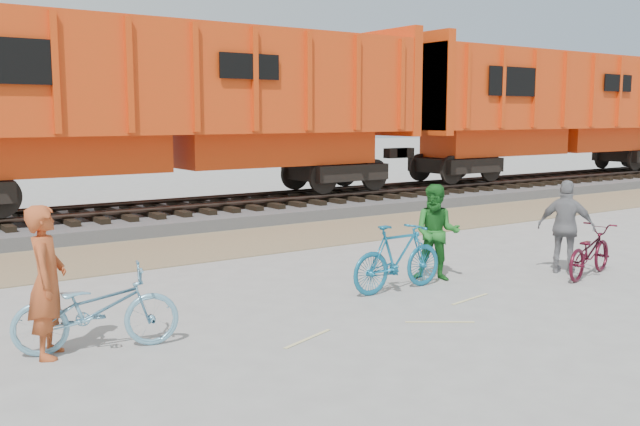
# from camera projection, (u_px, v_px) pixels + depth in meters

# --- Properties ---
(ground) EXTENTS (120.00, 120.00, 0.00)m
(ground) POSITION_uv_depth(u_px,v_px,m) (336.00, 311.00, 9.79)
(ground) COLOR #9E9E99
(ground) RESTS_ON ground
(gravel_strip) EXTENTS (120.00, 3.00, 0.02)m
(gravel_strip) POSITION_uv_depth(u_px,v_px,m) (175.00, 250.00, 14.27)
(gravel_strip) COLOR #8B7656
(gravel_strip) RESTS_ON ground
(ballast_bed) EXTENTS (120.00, 4.00, 0.30)m
(ballast_bed) POSITION_uv_depth(u_px,v_px,m) (116.00, 222.00, 17.10)
(ballast_bed) COLOR slate
(ballast_bed) RESTS_ON ground
(track) EXTENTS (120.00, 2.60, 0.24)m
(track) POSITION_uv_depth(u_px,v_px,m) (115.00, 208.00, 17.06)
(track) COLOR black
(track) RESTS_ON ballast_bed
(hopper_car_center) EXTENTS (14.00, 3.13, 4.65)m
(hopper_car_center) POSITION_uv_depth(u_px,v_px,m) (169.00, 102.00, 17.53)
(hopper_car_center) COLOR black
(hopper_car_center) RESTS_ON track
(hopper_car_right) EXTENTS (14.00, 3.13, 4.65)m
(hopper_car_right) POSITION_uv_depth(u_px,v_px,m) (555.00, 107.00, 26.01)
(hopper_car_right) COLOR black
(hopper_car_right) RESTS_ON track
(bicycle_blue) EXTENTS (1.94, 1.10, 0.97)m
(bicycle_blue) POSITION_uv_depth(u_px,v_px,m) (96.00, 309.00, 8.11)
(bicycle_blue) COLOR #6EA8C4
(bicycle_blue) RESTS_ON ground
(bicycle_teal) EXTENTS (1.74, 0.52, 1.04)m
(bicycle_teal) POSITION_uv_depth(u_px,v_px,m) (398.00, 257.00, 10.88)
(bicycle_teal) COLOR #15668C
(bicycle_teal) RESTS_ON ground
(bicycle_maroon) EXTENTS (1.72, 0.95, 0.86)m
(bicycle_maroon) POSITION_uv_depth(u_px,v_px,m) (589.00, 251.00, 11.86)
(bicycle_maroon) COLOR #430C1B
(bicycle_maroon) RESTS_ON ground
(person_solo) EXTENTS (0.63, 0.73, 1.71)m
(person_solo) POSITION_uv_depth(u_px,v_px,m) (47.00, 282.00, 7.85)
(person_solo) COLOR #AD4922
(person_solo) RESTS_ON ground
(person_man) EXTENTS (0.95, 0.97, 1.57)m
(person_man) POSITION_uv_depth(u_px,v_px,m) (437.00, 233.00, 11.57)
(person_man) COLOR #1C6521
(person_man) RESTS_ON ground
(person_woman) EXTENTS (0.78, 1.01, 1.60)m
(person_woman) POSITION_uv_depth(u_px,v_px,m) (566.00, 227.00, 12.08)
(person_woman) COLOR slate
(person_woman) RESTS_ON ground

